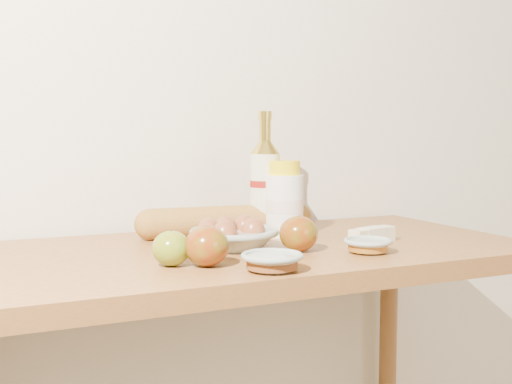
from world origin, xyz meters
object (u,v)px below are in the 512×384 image
table (250,303)px  bourbon_bottle (265,184)px  egg_bowl (233,236)px  baguette (226,221)px  cream_bottle (284,201)px

table → bourbon_bottle: size_ratio=4.08×
table → egg_bowl: egg_bowl is taller
egg_bowl → baguette: (0.05, 0.16, 0.01)m
bourbon_bottle → egg_bowl: (-0.15, -0.15, -0.09)m
cream_bottle → egg_bowl: (-0.17, -0.11, -0.06)m
table → baguette: bearing=88.0°
table → cream_bottle: 0.26m
table → cream_bottle: (0.13, 0.10, 0.21)m
table → bourbon_bottle: (0.10, 0.14, 0.24)m
table → cream_bottle: cream_bottle is taller
bourbon_bottle → cream_bottle: bourbon_bottle is taller
bourbon_bottle → cream_bottle: size_ratio=1.65×
table → bourbon_bottle: bearing=54.4°
bourbon_bottle → table: bearing=-124.1°
table → egg_bowl: (-0.04, -0.01, 0.15)m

